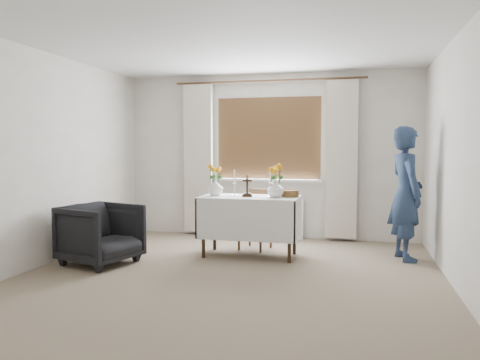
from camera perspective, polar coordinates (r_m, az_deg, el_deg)
name	(u,v)px	position (r m, az deg, el deg)	size (l,w,h in m)	color
ground	(225,281)	(4.95, -1.84, -12.21)	(5.00, 5.00, 0.00)	gray
altar_table	(250,226)	(5.96, 1.20, -5.66)	(1.24, 0.64, 0.76)	white
wooden_chair	(255,219)	(6.36, 1.85, -4.81)	(0.38, 0.38, 0.82)	brown
armchair	(101,234)	(5.81, -16.60, -6.32)	(0.76, 0.79, 0.71)	black
person	(406,193)	(6.07, 19.57, -1.55)	(0.60, 0.39, 1.64)	navy
radiator	(268,218)	(7.20, 3.37, -4.65)	(1.10, 0.10, 0.60)	silver
wooden_cross	(247,186)	(5.88, 0.88, -0.72)	(0.13, 0.09, 0.27)	black
candlestick_left	(234,183)	(5.98, -0.69, -0.33)	(0.10, 0.10, 0.34)	silver
candlestick_right	(271,182)	(5.81, 3.80, -0.29)	(0.11, 0.11, 0.37)	silver
flower_vase_left	(215,187)	(6.04, -3.04, -0.90)	(0.20, 0.20, 0.21)	white
flower_vase_right	(276,189)	(5.82, 4.36, -1.06)	(0.21, 0.21, 0.21)	white
wicker_basket	(290,193)	(5.91, 6.11, -1.63)	(0.22, 0.22, 0.09)	brown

